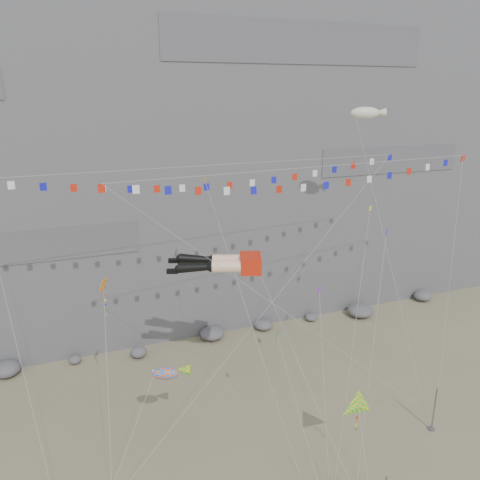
# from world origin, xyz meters

# --- Properties ---
(ground) EXTENTS (120.00, 120.00, 0.00)m
(ground) POSITION_xyz_m (0.00, 0.00, 0.00)
(ground) COLOR gray
(ground) RESTS_ON ground
(cliff) EXTENTS (80.00, 28.00, 50.00)m
(cliff) POSITION_xyz_m (0.00, 32.00, 25.00)
(cliff) COLOR slate
(cliff) RESTS_ON ground
(talus_boulders) EXTENTS (60.00, 3.00, 1.20)m
(talus_boulders) POSITION_xyz_m (0.00, 17.00, 0.60)
(talus_boulders) COLOR slate
(talus_boulders) RESTS_ON ground
(anchor_pole_right) EXTENTS (0.12, 0.12, 3.78)m
(anchor_pole_right) POSITION_xyz_m (11.94, -2.71, 1.89)
(anchor_pole_right) COLOR slate
(anchor_pole_right) RESTS_ON ground
(legs_kite) EXTENTS (9.11, 15.30, 18.26)m
(legs_kite) POSITION_xyz_m (-2.43, 5.07, 13.08)
(legs_kite) COLOR red
(legs_kite) RESTS_ON ground
(flag_banner_upper) EXTENTS (33.39, 13.66, 27.17)m
(flag_banner_upper) POSITION_xyz_m (-1.70, 8.75, 19.89)
(flag_banner_upper) COLOR red
(flag_banner_upper) RESTS_ON ground
(flag_banner_lower) EXTENTS (31.10, 7.76, 22.81)m
(flag_banner_lower) POSITION_xyz_m (4.62, 4.51, 19.99)
(flag_banner_lower) COLOR red
(flag_banner_lower) RESTS_ON ground
(harlequin_kite) EXTENTS (2.20, 9.91, 15.81)m
(harlequin_kite) POSITION_xyz_m (-11.31, 4.08, 12.97)
(harlequin_kite) COLOR red
(harlequin_kite) RESTS_ON ground
(fish_windsock) EXTENTS (7.65, 6.43, 10.66)m
(fish_windsock) POSITION_xyz_m (-7.98, 1.40, 7.09)
(fish_windsock) COLOR #FF570D
(fish_windsock) RESTS_ON ground
(delta_kite) EXTENTS (2.48, 4.14, 7.08)m
(delta_kite) POSITION_xyz_m (3.86, -4.05, 5.23)
(delta_kite) COLOR yellow
(delta_kite) RESTS_ON ground
(blimp_windsock) EXTENTS (3.91, 12.99, 26.39)m
(blimp_windsock) POSITION_xyz_m (12.01, 9.44, 23.56)
(blimp_windsock) COLOR beige
(blimp_windsock) RESTS_ON ground
(small_kite_a) EXTENTS (3.00, 15.17, 23.89)m
(small_kite_a) POSITION_xyz_m (-2.85, 8.17, 18.54)
(small_kite_a) COLOR orange
(small_kite_a) RESTS_ON ground
(small_kite_b) EXTENTS (4.69, 10.15, 14.47)m
(small_kite_b) POSITION_xyz_m (5.07, 3.82, 10.15)
(small_kite_b) COLOR purple
(small_kite_b) RESTS_ON ground
(small_kite_c) EXTENTS (1.20, 7.44, 11.30)m
(small_kite_c) POSITION_xyz_m (-0.20, 0.28, 8.94)
(small_kite_c) COLOR #1DA118
(small_kite_c) RESTS_ON ground
(small_kite_d) EXTENTS (10.29, 12.49, 22.04)m
(small_kite_d) POSITION_xyz_m (10.97, 6.23, 15.28)
(small_kite_d) COLOR yellow
(small_kite_d) RESTS_ON ground
(small_kite_e) EXTENTS (7.22, 8.43, 17.94)m
(small_kite_e) POSITION_xyz_m (10.05, 2.63, 14.50)
(small_kite_e) COLOR #1516C0
(small_kite_e) RESTS_ON ground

